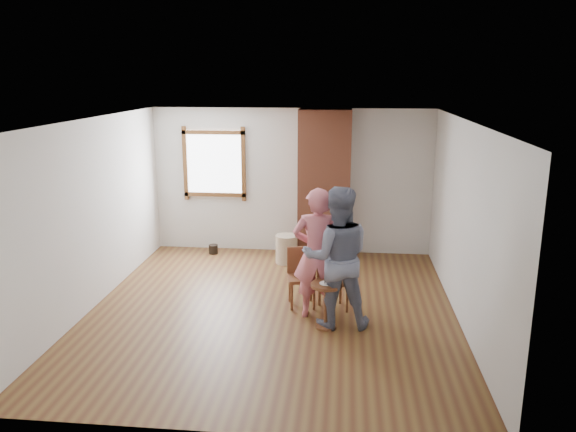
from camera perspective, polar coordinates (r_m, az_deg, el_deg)
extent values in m
plane|color=brown|center=(7.87, -1.63, -9.56)|extent=(5.50, 5.50, 0.00)
cube|color=silver|center=(10.11, 0.36, 3.55)|extent=(5.00, 0.04, 2.60)
cube|color=silver|center=(8.15, -19.41, 0.12)|extent=(0.04, 5.50, 2.60)
cube|color=silver|center=(7.53, 17.51, -0.84)|extent=(0.04, 5.50, 2.60)
cube|color=white|center=(7.22, -1.77, 9.67)|extent=(5.00, 5.50, 0.04)
cube|color=brown|center=(10.24, -7.51, 5.28)|extent=(1.14, 0.06, 1.34)
cube|color=white|center=(10.26, -7.48, 5.29)|extent=(1.00, 0.02, 1.20)
cube|color=#AA593C|center=(9.82, 3.71, 3.21)|extent=(0.90, 0.50, 2.60)
cylinder|color=tan|center=(9.68, -0.15, -3.38)|extent=(0.47, 0.47, 0.49)
cylinder|color=black|center=(10.29, -7.59, -3.37)|extent=(0.20, 0.20, 0.17)
cube|color=brown|center=(7.88, 1.40, -6.34)|extent=(0.45, 0.45, 0.05)
cylinder|color=brown|center=(7.79, 0.39, -8.17)|extent=(0.04, 0.04, 0.41)
cylinder|color=brown|center=(7.83, 2.65, -8.08)|extent=(0.04, 0.04, 0.41)
cylinder|color=brown|center=(8.08, 0.17, -7.34)|extent=(0.04, 0.04, 0.41)
cylinder|color=brown|center=(8.11, 2.35, -7.26)|extent=(0.04, 0.04, 0.41)
cube|color=brown|center=(7.97, 1.27, -4.53)|extent=(0.38, 0.11, 0.41)
cube|color=brown|center=(7.79, 4.65, -6.63)|extent=(0.48, 0.48, 0.05)
cylinder|color=brown|center=(7.69, 3.85, -8.54)|extent=(0.04, 0.04, 0.41)
cylinder|color=brown|center=(7.77, 6.04, -8.32)|extent=(0.04, 0.04, 0.41)
cylinder|color=brown|center=(7.96, 3.23, -7.71)|extent=(0.04, 0.04, 0.41)
cylinder|color=brown|center=(8.04, 5.35, -7.51)|extent=(0.04, 0.04, 0.41)
cube|color=brown|center=(7.87, 4.32, -4.82)|extent=(0.37, 0.15, 0.41)
cylinder|color=brown|center=(7.17, 3.93, -7.01)|extent=(0.40, 0.40, 0.04)
cylinder|color=brown|center=(7.28, 3.90, -9.14)|extent=(0.06, 0.06, 0.54)
cylinder|color=brown|center=(7.39, 3.86, -11.10)|extent=(0.28, 0.28, 0.03)
cylinder|color=white|center=(7.16, 3.94, -6.83)|extent=(0.18, 0.18, 0.01)
cube|color=white|center=(7.15, 4.02, -6.58)|extent=(0.08, 0.07, 0.06)
imported|color=#151E3A|center=(7.15, 4.99, -4.22)|extent=(0.96, 0.78, 1.84)
imported|color=#D06872|center=(7.40, 2.96, -3.82)|extent=(0.65, 0.43, 1.77)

